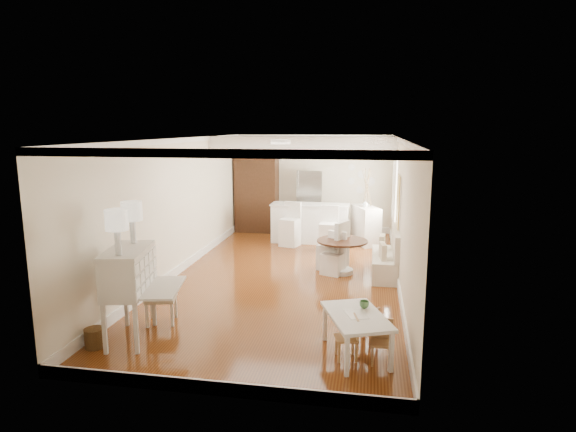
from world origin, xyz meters
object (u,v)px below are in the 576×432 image
(gustavian_armchair, at_px, (161,297))
(kids_chair_b, at_px, (368,325))
(dining_table, at_px, (342,257))
(sideboard, at_px, (366,225))
(kids_chair_a, at_px, (346,337))
(bar_stool_right, at_px, (329,229))
(slip_chair_far, at_px, (333,245))
(fridge, at_px, (322,203))
(kids_chair_c, at_px, (382,342))
(slip_chair_near, at_px, (333,253))
(bar_stool_left, at_px, (290,224))
(pantry_cabinet, at_px, (257,192))
(breakfast_counter, at_px, (310,223))
(wicker_basket, at_px, (95,338))
(secretary_bureau, at_px, (129,294))
(kids_table, at_px, (356,335))

(gustavian_armchair, xyz_separation_m, kids_chair_b, (3.19, -0.17, -0.16))
(dining_table, bearing_deg, sideboard, 80.75)
(kids_chair_a, distance_m, bar_stool_right, 5.63)
(slip_chair_far, bearing_deg, dining_table, 66.58)
(dining_table, bearing_deg, bar_stool_right, 103.70)
(bar_stool_right, height_order, fridge, fridge)
(kids_chair_a, relative_size, kids_chair_b, 1.12)
(kids_chair_c, bearing_deg, kids_chair_a, 174.17)
(slip_chair_near, bearing_deg, bar_stool_left, 141.37)
(pantry_cabinet, bearing_deg, breakfast_counter, -32.43)
(kids_chair_c, height_order, slip_chair_far, slip_chair_far)
(gustavian_armchair, height_order, pantry_cabinet, pantry_cabinet)
(kids_chair_b, relative_size, breakfast_counter, 0.26)
(wicker_basket, relative_size, sideboard, 0.26)
(secretary_bureau, height_order, wicker_basket, secretary_bureau)
(secretary_bureau, distance_m, kids_table, 3.23)
(kids_chair_b, relative_size, fridge, 0.29)
(pantry_cabinet, relative_size, sideboard, 2.23)
(kids_chair_a, relative_size, slip_chair_far, 0.55)
(dining_table, distance_m, bar_stool_left, 2.63)
(secretary_bureau, xyz_separation_m, slip_chair_far, (2.58, 3.94, -0.14))
(slip_chair_near, relative_size, sideboard, 0.85)
(kids_chair_b, bearing_deg, gustavian_armchair, -64.29)
(gustavian_armchair, distance_m, dining_table, 4.03)
(bar_stool_right, xyz_separation_m, sideboard, (0.88, 0.91, -0.06))
(gustavian_armchair, xyz_separation_m, bar_stool_right, (2.18, 4.87, 0.13))
(secretary_bureau, bearing_deg, slip_chair_near, 42.91)
(slip_chair_near, relative_size, slip_chair_far, 0.82)
(wicker_basket, distance_m, pantry_cabinet, 7.86)
(kids_chair_b, bearing_deg, slip_chair_far, -138.52)
(sideboard, bearing_deg, slip_chair_near, -125.33)
(kids_chair_c, distance_m, slip_chair_near, 3.88)
(sideboard, bearing_deg, gustavian_armchair, -140.66)
(secretary_bureau, height_order, kids_table, secretary_bureau)
(secretary_bureau, distance_m, kids_chair_c, 3.57)
(kids_table, relative_size, slip_chair_near, 1.31)
(kids_table, xyz_separation_m, slip_chair_near, (-0.59, 3.59, 0.15))
(gustavian_armchair, distance_m, slip_chair_far, 4.09)
(kids_table, bearing_deg, gustavian_armchair, 169.05)
(kids_table, bearing_deg, bar_stool_left, 107.97)
(wicker_basket, distance_m, slip_chair_near, 4.99)
(kids_chair_b, bearing_deg, breakfast_counter, -136.13)
(kids_table, bearing_deg, dining_table, 96.52)
(breakfast_counter, relative_size, fridge, 1.14)
(wicker_basket, relative_size, bar_stool_right, 0.25)
(gustavian_armchair, distance_m, sideboard, 6.54)
(wicker_basket, bearing_deg, dining_table, 51.90)
(kids_table, distance_m, kids_chair_b, 0.44)
(gustavian_armchair, xyz_separation_m, sideboard, (3.06, 5.78, 0.07))
(breakfast_counter, relative_size, pantry_cabinet, 0.89)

